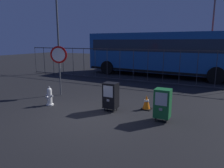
% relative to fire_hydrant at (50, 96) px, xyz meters
% --- Properties ---
extents(ground_plane, '(60.00, 60.00, 0.00)m').
position_rel_fire_hydrant_xyz_m(ground_plane, '(1.99, -0.37, -0.35)').
color(ground_plane, black).
extents(fire_hydrant, '(0.33, 0.32, 0.75)m').
position_rel_fire_hydrant_xyz_m(fire_hydrant, '(0.00, 0.00, 0.00)').
color(fire_hydrant, silver).
rests_on(fire_hydrant, ground_plane).
extents(newspaper_box_primary, '(0.48, 0.42, 1.02)m').
position_rel_fire_hydrant_xyz_m(newspaper_box_primary, '(4.29, 0.34, 0.22)').
color(newspaper_box_primary, black).
rests_on(newspaper_box_primary, ground_plane).
extents(newspaper_box_secondary, '(0.48, 0.42, 1.02)m').
position_rel_fire_hydrant_xyz_m(newspaper_box_secondary, '(2.42, 0.48, 0.22)').
color(newspaper_box_secondary, black).
rests_on(newspaper_box_secondary, ground_plane).
extents(stop_sign, '(0.71, 0.31, 2.23)m').
position_rel_fire_hydrant_xyz_m(stop_sign, '(-0.68, 1.42, 1.25)').
color(stop_sign, '#4C4F54').
rests_on(stop_sign, ground_plane).
extents(traffic_cone, '(0.36, 0.36, 0.53)m').
position_rel_fire_hydrant_xyz_m(traffic_cone, '(3.50, 1.22, -0.09)').
color(traffic_cone, black).
rests_on(traffic_cone, ground_plane).
extents(fence_barrier, '(18.03, 0.04, 2.00)m').
position_rel_fire_hydrant_xyz_m(fence_barrier, '(1.99, 5.98, 0.67)').
color(fence_barrier, '#2D2D33').
rests_on(fence_barrier, ground_plane).
extents(bus_near, '(10.62, 3.21, 3.00)m').
position_rel_fire_hydrant_xyz_m(bus_near, '(1.99, 8.98, 1.36)').
color(bus_near, '#19519E').
rests_on(bus_near, ground_plane).
extents(bus_far, '(10.54, 2.93, 3.00)m').
position_rel_fire_hydrant_xyz_m(bus_far, '(3.61, 13.51, 1.36)').
color(bus_far, red).
rests_on(bus_far, ground_plane).
extents(street_light_near_left, '(0.32, 0.32, 8.04)m').
position_rel_fire_hydrant_xyz_m(street_light_near_left, '(-5.41, 6.85, 4.25)').
color(street_light_near_left, '#4C4F54').
rests_on(street_light_near_left, ground_plane).
extents(street_light_near_right, '(0.32, 0.32, 7.92)m').
position_rel_fire_hydrant_xyz_m(street_light_near_right, '(4.84, 14.90, 4.19)').
color(street_light_near_right, '#4C4F54').
rests_on(street_light_near_right, ground_plane).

